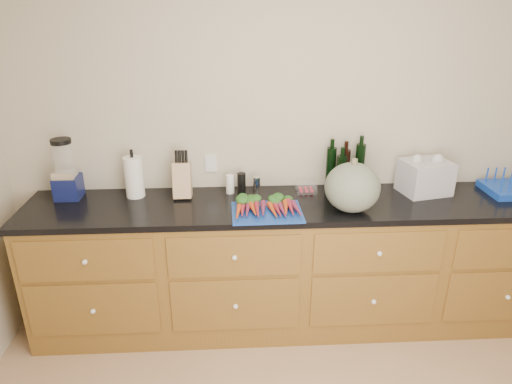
{
  "coord_description": "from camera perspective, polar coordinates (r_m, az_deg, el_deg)",
  "views": [
    {
      "loc": [
        -0.45,
        -1.44,
        2.16
      ],
      "look_at": [
        -0.31,
        1.2,
        1.06
      ],
      "focal_mm": 32.0,
      "sensor_mm": 36.0,
      "label": 1
    }
  ],
  "objects": [
    {
      "name": "paper_towel",
      "position": [
        3.16,
        -15.0,
        1.82
      ],
      "size": [
        0.12,
        0.12,
        0.28
      ],
      "primitive_type": "cylinder",
      "color": "white",
      "rests_on": "countertop"
    },
    {
      "name": "grinder_salt",
      "position": [
        3.14,
        -3.26,
        0.98
      ],
      "size": [
        0.06,
        0.06,
        0.13
      ],
      "primitive_type": "cylinder",
      "color": "white",
      "rests_on": "countertop"
    },
    {
      "name": "squash",
      "position": [
        2.9,
        11.95,
        0.57
      ],
      "size": [
        0.35,
        0.35,
        0.31
      ],
      "primitive_type": "ellipsoid",
      "color": "#556151",
      "rests_on": "countertop"
    },
    {
      "name": "blender_appliance",
      "position": [
        3.27,
        -22.68,
        2.24
      ],
      "size": [
        0.16,
        0.16,
        0.41
      ],
      "color": "#10174D",
      "rests_on": "countertop"
    },
    {
      "name": "grinder_pepper",
      "position": [
        3.14,
        -1.82,
        1.12
      ],
      "size": [
        0.06,
        0.06,
        0.14
      ],
      "primitive_type": "cylinder",
      "color": "black",
      "rests_on": "countertop"
    },
    {
      "name": "carrots",
      "position": [
        2.88,
        1.32,
        -1.7
      ],
      "size": [
        0.4,
        0.29,
        0.06
      ],
      "color": "#C74517",
      "rests_on": "cutting_board"
    },
    {
      "name": "grocery_bag",
      "position": [
        3.34,
        20.38,
        1.77
      ],
      "size": [
        0.35,
        0.31,
        0.23
      ],
      "primitive_type": null,
      "rotation": [
        0.0,
        0.0,
        0.21
      ],
      "color": "silver",
      "rests_on": "countertop"
    },
    {
      "name": "cutting_board",
      "position": [
        2.86,
        1.37,
        -2.55
      ],
      "size": [
        0.44,
        0.34,
        0.01
      ],
      "primitive_type": "cube",
      "rotation": [
        0.0,
        0.0,
        0.02
      ],
      "color": "#153C96",
      "rests_on": "countertop"
    },
    {
      "name": "countertop",
      "position": [
        3.04,
        5.68,
        -1.59
      ],
      "size": [
        3.64,
        0.62,
        0.04
      ],
      "primitive_type": "cube",
      "color": "black",
      "rests_on": "cabinets"
    },
    {
      "name": "wall_back",
      "position": [
        3.21,
        5.09,
        6.99
      ],
      "size": [
        4.1,
        0.05,
        2.6
      ],
      "primitive_type": "cube",
      "color": "beige",
      "rests_on": "ground"
    },
    {
      "name": "knife_block",
      "position": [
        3.1,
        -9.19,
        1.5
      ],
      "size": [
        0.12,
        0.12,
        0.24
      ],
      "primitive_type": "cube",
      "color": "tan",
      "rests_on": "countertop"
    },
    {
      "name": "bottles",
      "position": [
        3.23,
        10.97,
        2.78
      ],
      "size": [
        0.27,
        0.14,
        0.32
      ],
      "color": "black",
      "rests_on": "countertop"
    },
    {
      "name": "cabinets",
      "position": [
        3.26,
        5.37,
        -9.18
      ],
      "size": [
        3.6,
        0.64,
        0.9
      ],
      "color": "brown",
      "rests_on": "ground"
    },
    {
      "name": "tomato_box",
      "position": [
        3.18,
        6.28,
        0.54
      ],
      "size": [
        0.14,
        0.11,
        0.06
      ],
      "primitive_type": "cube",
      "color": "white",
      "rests_on": "countertop"
    },
    {
      "name": "canister_chrome",
      "position": [
        3.15,
        0.1,
        0.91
      ],
      "size": [
        0.05,
        0.05,
        0.11
      ],
      "primitive_type": "cylinder",
      "color": "silver",
      "rests_on": "countertop"
    }
  ]
}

